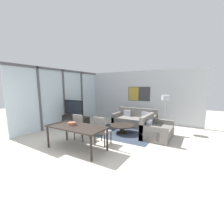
% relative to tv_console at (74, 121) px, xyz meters
% --- Properties ---
extents(ground_plane, '(24.00, 24.00, 0.00)m').
position_rel_tv_console_xyz_m(ground_plane, '(2.27, -2.72, -0.26)').
color(ground_plane, beige).
extents(wall_back, '(6.81, 0.09, 2.80)m').
position_rel_tv_console_xyz_m(wall_back, '(2.27, 2.66, 1.15)').
color(wall_back, silver).
rests_on(wall_back, ground_plane).
extents(window_wall_left, '(0.07, 5.39, 2.80)m').
position_rel_tv_console_xyz_m(window_wall_left, '(-0.63, -0.03, 1.27)').
color(window_wall_left, silver).
rests_on(window_wall_left, ground_plane).
extents(area_rug, '(2.72, 2.06, 0.01)m').
position_rel_tv_console_xyz_m(area_rug, '(2.63, 0.18, -0.25)').
color(area_rug, '#333D4C').
rests_on(area_rug, ground_plane).
extents(tv_console, '(1.69, 0.44, 0.51)m').
position_rel_tv_console_xyz_m(tv_console, '(0.00, 0.00, 0.00)').
color(tv_console, black).
rests_on(tv_console, ground_plane).
extents(television, '(1.21, 0.20, 0.78)m').
position_rel_tv_console_xyz_m(television, '(0.00, 0.00, 0.65)').
color(television, '#2D2D33').
rests_on(television, tv_console).
extents(sofa_main, '(2.06, 1.00, 0.86)m').
position_rel_tv_console_xyz_m(sofa_main, '(2.63, 1.58, 0.02)').
color(sofa_main, slate).
rests_on(sofa_main, ground_plane).
extents(sofa_side, '(1.00, 1.41, 0.86)m').
position_rel_tv_console_xyz_m(sofa_side, '(3.99, 0.31, 0.02)').
color(sofa_side, slate).
rests_on(sofa_side, ground_plane).
extents(coffee_table, '(1.05, 1.05, 0.35)m').
position_rel_tv_console_xyz_m(coffee_table, '(2.63, 0.18, 0.01)').
color(coffee_table, black).
rests_on(coffee_table, ground_plane).
extents(dining_table, '(1.88, 0.90, 0.74)m').
position_rel_tv_console_xyz_m(dining_table, '(2.17, -2.05, 0.42)').
color(dining_table, black).
rests_on(dining_table, ground_plane).
extents(dining_chair_left, '(0.46, 0.46, 0.97)m').
position_rel_tv_console_xyz_m(dining_chair_left, '(1.71, -1.39, 0.28)').
color(dining_chair_left, gray).
rests_on(dining_chair_left, ground_plane).
extents(dining_chair_centre, '(0.46, 0.46, 0.97)m').
position_rel_tv_console_xyz_m(dining_chair_centre, '(2.63, -1.37, 0.28)').
color(dining_chair_centre, gray).
rests_on(dining_chair_centre, ground_plane).
extents(fruit_bowl, '(0.26, 0.26, 0.09)m').
position_rel_tv_console_xyz_m(fruit_bowl, '(1.94, -2.02, 0.54)').
color(fruit_bowl, '#995642').
rests_on(fruit_bowl, dining_table).
extents(floor_lamp, '(0.35, 0.35, 1.59)m').
position_rel_tv_console_xyz_m(floor_lamp, '(4.09, 1.41, 1.10)').
color(floor_lamp, '#2D2D33').
rests_on(floor_lamp, ground_plane).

